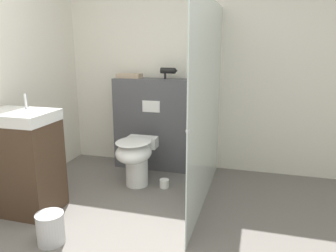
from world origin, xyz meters
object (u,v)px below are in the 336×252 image
(toilet, at_px, (136,156))
(sink_vanity, at_px, (23,162))
(hair_drier, at_px, (169,71))
(waste_bin, at_px, (51,228))

(toilet, relative_size, sink_vanity, 0.53)
(toilet, bearing_deg, hair_drier, 72.62)
(waste_bin, bearing_deg, sink_vanity, 143.04)
(sink_vanity, height_order, hair_drier, hair_drier)
(hair_drier, bearing_deg, toilet, -107.38)
(toilet, xyz_separation_m, waste_bin, (-0.26, -1.22, -0.22))
(toilet, bearing_deg, waste_bin, -101.95)
(sink_vanity, distance_m, waste_bin, 0.78)
(sink_vanity, distance_m, hair_drier, 1.92)
(sink_vanity, relative_size, waste_bin, 4.35)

